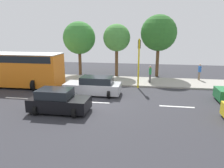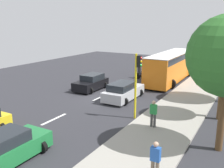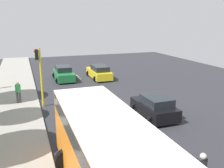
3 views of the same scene
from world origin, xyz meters
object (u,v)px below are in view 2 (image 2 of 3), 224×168
Objects in this scene: car_green at (7,148)px; city_bus at (171,65)px; motorcycle at (140,73)px; traffic_light_corner at (137,77)px; pedestrian_near_signal at (153,113)px; car_silver at (123,91)px; car_black at (91,83)px; pedestrian_by_tree at (155,159)px.

city_bus is at bearing 85.62° from car_green.
motorcycle is 13.35m from traffic_light_corner.
pedestrian_near_signal reaches higher than motorcycle.
car_black is at bearing 163.04° from car_silver.
city_bus reaches higher than pedestrian_by_tree.
car_silver is at bearing 128.66° from traffic_light_corner.
city_bus is (5.63, 7.73, 1.14)m from car_black.
car_silver is 9.19m from city_bus.
traffic_light_corner is (7.05, -4.83, 2.22)m from car_black.
car_black is 10.53m from pedestrian_near_signal.
pedestrian_near_signal is (4.48, -4.64, 0.35)m from car_silver.
pedestrian_near_signal is (8.69, -5.92, 0.35)m from car_black.
pedestrian_near_signal is (4.66, 7.05, 0.35)m from car_green.
pedestrian_by_tree reaches higher than motorcycle.
car_green is at bearing -72.71° from car_black.
city_bus is 7.19× the size of motorcycle.
traffic_light_corner is at bearing 69.69° from car_green.
car_green is (-0.18, -11.69, -0.00)m from car_silver.
motorcycle is 0.91× the size of pedestrian_near_signal.
city_bus is 6.51× the size of pedestrian_by_tree.
motorcycle is at bearing 74.86° from car_black.
traffic_light_corner is (-3.65, 6.19, 1.87)m from pedestrian_by_tree.
pedestrian_near_signal is at bearing 56.57° from car_green.
pedestrian_near_signal is 2.72m from traffic_light_corner.
pedestrian_by_tree is at bearing -74.83° from city_bus.
car_green is 13.59m from car_black.
car_green is at bearing -84.20° from motorcycle.
pedestrian_by_tree is (5.08, -18.74, -0.79)m from city_bus.
pedestrian_near_signal is (6.72, -13.23, 0.42)m from motorcycle.
city_bus is 14.01m from pedestrian_near_signal.
car_black is at bearing -105.14° from motorcycle.
car_black is 15.37m from pedestrian_by_tree.
pedestrian_by_tree is at bearing -56.30° from car_silver.
pedestrian_near_signal is at bearing -46.00° from car_silver.
motorcycle is 0.91× the size of pedestrian_by_tree.
car_green is 2.44× the size of pedestrian_near_signal.
car_silver is 1.11× the size of car_green.
pedestrian_by_tree reaches higher than car_silver.
car_black is 2.50× the size of motorcycle.
car_black is 2.27× the size of pedestrian_near_signal.
car_black is 2.27× the size of pedestrian_by_tree.
traffic_light_corner is (2.84, -3.54, 2.22)m from car_silver.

